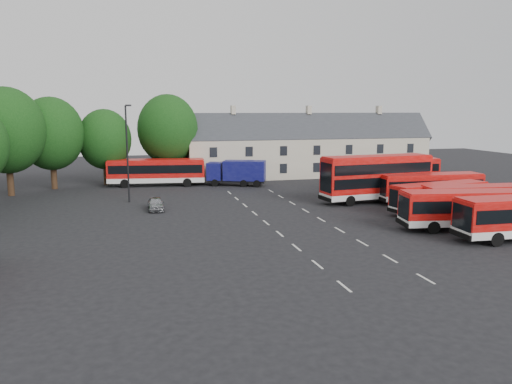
% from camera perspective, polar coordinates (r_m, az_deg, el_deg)
% --- Properties ---
extents(ground, '(140.00, 140.00, 0.00)m').
position_cam_1_polar(ground, '(40.60, 1.91, -4.13)').
color(ground, black).
rests_on(ground, ground).
extents(lane_markings, '(5.15, 33.80, 0.01)m').
position_cam_1_polar(lane_markings, '(43.19, 4.36, -3.32)').
color(lane_markings, beige).
rests_on(lane_markings, ground).
extents(treeline, '(29.92, 32.59, 12.01)m').
position_cam_1_polar(treeline, '(58.16, -23.99, 5.82)').
color(treeline, black).
rests_on(treeline, ground).
extents(terrace_houses, '(35.70, 7.13, 10.06)m').
position_cam_1_polar(terrace_houses, '(72.59, 5.97, 4.89)').
color(terrace_houses, beige).
rests_on(terrace_houses, ground).
extents(bus_row_b, '(11.38, 4.30, 3.14)m').
position_cam_1_polar(bus_row_b, '(43.23, 23.38, -1.52)').
color(bus_row_b, silver).
rests_on(bus_row_b, ground).
extents(bus_row_c, '(10.37, 3.31, 2.88)m').
position_cam_1_polar(bus_row_c, '(48.40, 24.16, -0.66)').
color(bus_row_c, silver).
rests_on(bus_row_c, ground).
extents(bus_row_d, '(10.13, 3.85, 2.80)m').
position_cam_1_polar(bus_row_d, '(49.11, 20.22, -0.35)').
color(bus_row_d, silver).
rests_on(bus_row_d, ground).
extents(bus_row_e, '(10.87, 3.07, 3.04)m').
position_cam_1_polar(bus_row_e, '(54.12, 19.30, 0.72)').
color(bus_row_e, silver).
rests_on(bus_row_e, ground).
extents(bus_dd_south, '(11.99, 3.85, 4.83)m').
position_cam_1_polar(bus_dd_south, '(53.09, 13.61, 1.83)').
color(bus_dd_south, silver).
rests_on(bus_dd_south, ground).
extents(bus_dd_north, '(9.95, 3.55, 3.99)m').
position_cam_1_polar(bus_dd_north, '(59.83, 15.66, 2.11)').
color(bus_dd_north, silver).
rests_on(bus_dd_north, ground).
extents(bus_north, '(12.15, 4.28, 3.36)m').
position_cam_1_polar(bus_north, '(63.84, -11.29, 2.49)').
color(bus_north, silver).
rests_on(bus_north, ground).
extents(box_truck, '(7.58, 4.80, 3.18)m').
position_cam_1_polar(box_truck, '(62.87, -2.16, 2.34)').
color(box_truck, black).
rests_on(box_truck, ground).
extents(silver_car, '(1.46, 3.62, 1.23)m').
position_cam_1_polar(silver_car, '(48.60, -11.40, -1.32)').
color(silver_car, '#9C9FA4').
rests_on(silver_car, ground).
extents(lamppost, '(0.69, 0.29, 10.01)m').
position_cam_1_polar(lamppost, '(52.79, -14.48, 4.58)').
color(lamppost, black).
rests_on(lamppost, ground).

